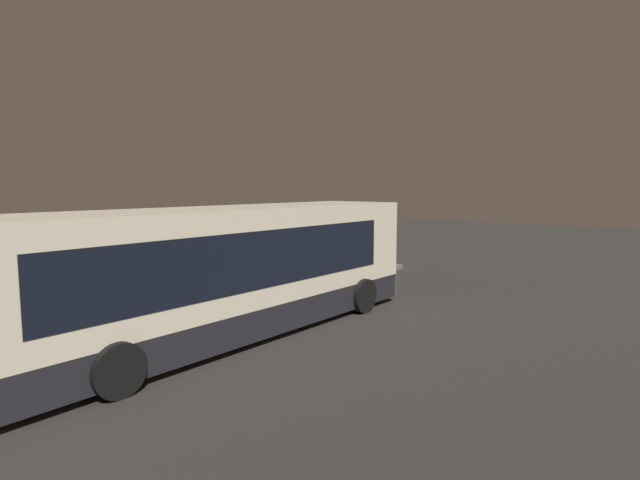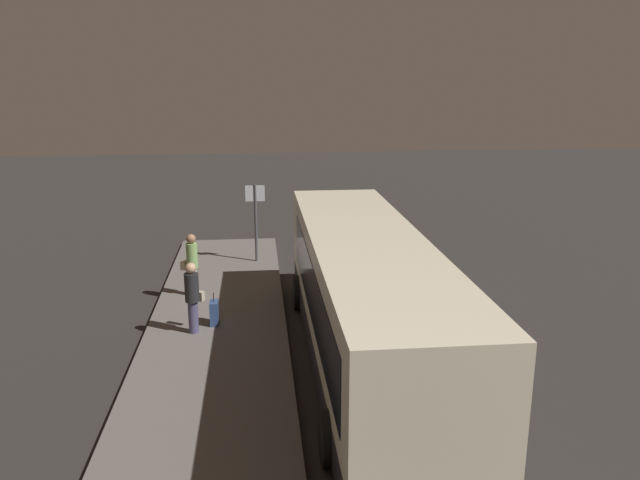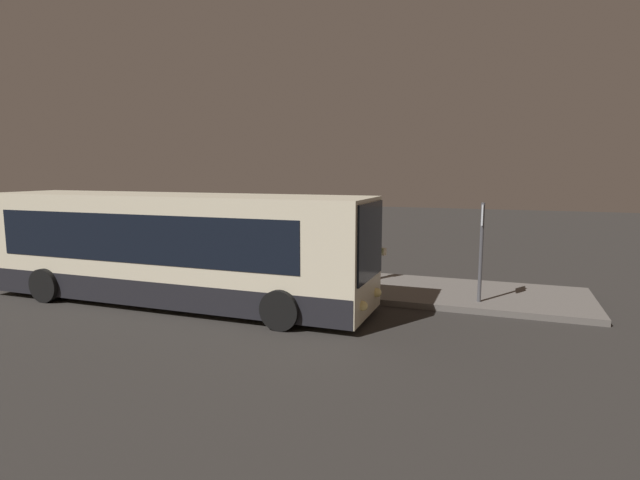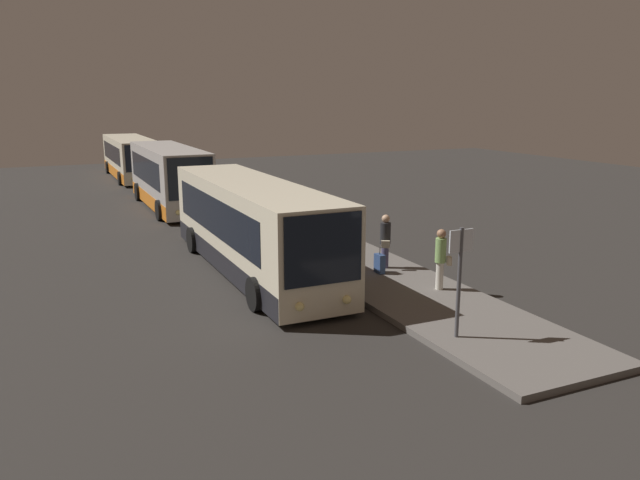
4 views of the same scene
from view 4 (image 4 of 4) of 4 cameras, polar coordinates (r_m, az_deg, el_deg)
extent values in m
plane|color=#2B2826|center=(20.51, -4.75, -3.71)|extent=(80.00, 80.00, 0.00)
cube|color=#605B56|center=(21.82, 3.66, -2.42)|extent=(20.00, 3.60, 0.17)
cube|color=beige|center=(21.24, -6.21, 1.38)|extent=(11.38, 2.48, 2.92)
cube|color=black|center=(21.49, -6.14, -1.52)|extent=(11.33, 2.50, 0.70)
cube|color=black|center=(21.44, -6.48, 2.44)|extent=(9.33, 2.51, 1.28)
cube|color=black|center=(15.96, 0.32, -0.88)|extent=(0.06, 2.18, 1.87)
sphere|color=#F9E58C|center=(16.63, 2.48, -5.46)|extent=(0.24, 0.24, 0.24)
sphere|color=#F9E58C|center=(16.09, -1.86, -6.11)|extent=(0.24, 0.24, 0.24)
cylinder|color=black|center=(18.49, 1.38, -3.96)|extent=(0.98, 0.30, 0.98)
cylinder|color=black|center=(17.60, -5.90, -4.93)|extent=(0.98, 0.30, 0.98)
cylinder|color=black|center=(25.13, -6.05, 0.55)|extent=(0.98, 0.30, 0.98)
cylinder|color=black|center=(24.48, -11.54, 0.02)|extent=(0.98, 0.30, 0.98)
cube|color=#B2ADA8|center=(34.47, -13.63, 5.72)|extent=(10.06, 2.42, 3.07)
cube|color=orange|center=(34.63, -13.52, 3.77)|extent=(10.01, 2.44, 0.70)
cube|color=black|center=(34.67, -13.74, 6.37)|extent=(8.25, 2.45, 1.35)
cube|color=black|center=(29.51, -11.73, 5.52)|extent=(0.06, 2.13, 1.97)
sphere|color=#F9E58C|center=(29.88, -10.34, 2.68)|extent=(0.24, 0.24, 0.24)
sphere|color=#F9E58C|center=(29.58, -12.83, 2.46)|extent=(0.24, 0.24, 0.24)
cylinder|color=black|center=(31.61, -10.13, 3.02)|extent=(1.01, 0.30, 1.01)
cylinder|color=black|center=(31.10, -14.44, 2.65)|extent=(1.01, 0.30, 1.01)
cylinder|color=black|center=(37.90, -12.67, 4.56)|extent=(1.01, 0.30, 1.01)
cylinder|color=black|center=(37.48, -16.29, 4.26)|extent=(1.01, 0.30, 1.01)
cube|color=beige|center=(48.11, -16.91, 7.29)|extent=(11.13, 2.58, 2.74)
cube|color=orange|center=(48.21, -16.83, 6.09)|extent=(11.07, 2.60, 0.70)
cube|color=black|center=(48.35, -16.99, 7.71)|extent=(9.12, 2.61, 1.21)
cube|color=black|center=(42.57, -15.87, 7.21)|extent=(0.06, 2.27, 1.75)
sphere|color=#F9E58C|center=(42.81, -14.82, 5.53)|extent=(0.24, 0.24, 0.24)
sphere|color=#F9E58C|center=(42.59, -16.70, 5.38)|extent=(0.24, 0.24, 0.24)
cylinder|color=black|center=(44.71, -14.49, 5.66)|extent=(0.93, 0.30, 0.93)
cylinder|color=black|center=(44.33, -17.78, 5.40)|extent=(0.93, 0.30, 0.93)
cylinder|color=black|center=(51.79, -15.97, 6.54)|extent=(0.93, 0.30, 0.93)
cylinder|color=black|center=(51.47, -18.81, 6.31)|extent=(0.93, 0.30, 0.93)
cylinder|color=silver|center=(19.19, 10.88, -3.23)|extent=(0.31, 0.31, 0.85)
cylinder|color=#8CB766|center=(18.99, 10.98, -0.93)|extent=(0.44, 0.44, 0.74)
sphere|color=#9E7051|center=(18.87, 11.04, 0.56)|extent=(0.28, 0.28, 0.28)
cube|color=beige|center=(19.10, 11.72, -1.87)|extent=(0.31, 0.26, 0.24)
cylinder|color=#4C476B|center=(21.32, 5.95, -1.44)|extent=(0.34, 0.34, 0.84)
cylinder|color=#262628|center=(21.13, 6.00, 0.62)|extent=(0.48, 0.48, 0.73)
sphere|color=tan|center=(21.03, 6.04, 1.95)|extent=(0.27, 0.27, 0.27)
cube|color=beige|center=(20.93, 6.00, -0.39)|extent=(0.26, 0.31, 0.24)
cube|color=#334C7F|center=(20.70, 5.47, -2.16)|extent=(0.41, 0.21, 0.63)
cylinder|color=black|center=(20.59, 5.50, -0.99)|extent=(0.02, 0.02, 0.24)
cylinder|color=#4C4C51|center=(15.27, 12.59, -3.88)|extent=(0.10, 0.10, 2.72)
cube|color=silver|center=(15.01, 12.78, -0.07)|extent=(0.04, 0.66, 0.54)
camera|label=1|loc=(27.65, -30.06, 6.56)|focal=28.00mm
camera|label=2|loc=(33.83, -9.71, 13.85)|focal=35.00mm
camera|label=3|loc=(12.34, -48.35, -1.49)|focal=28.00mm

